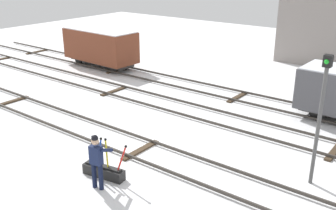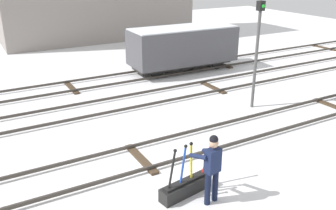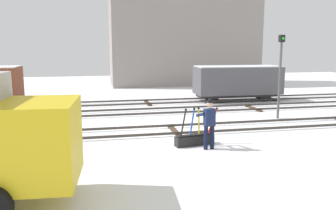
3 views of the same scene
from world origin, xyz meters
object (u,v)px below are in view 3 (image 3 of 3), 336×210
at_px(rail_worker, 209,120).
at_px(signal_post, 280,69).
at_px(freight_car_back_track, 238,81).
at_px(switch_lever_frame, 195,139).

relative_size(rail_worker, signal_post, 0.44).
bearing_deg(freight_car_back_track, switch_lever_frame, -119.38).
bearing_deg(freight_car_back_track, rail_worker, -116.46).
bearing_deg(freight_car_back_track, signal_post, -91.34).
bearing_deg(signal_post, switch_lever_frame, -145.54).
bearing_deg(signal_post, freight_car_back_track, 87.10).
height_order(rail_worker, freight_car_back_track, freight_car_back_track).
distance_m(signal_post, freight_car_back_track, 6.13).
relative_size(rail_worker, freight_car_back_track, 0.32).
xyz_separation_m(signal_post, freight_car_back_track, (0.30, 6.01, -1.21)).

